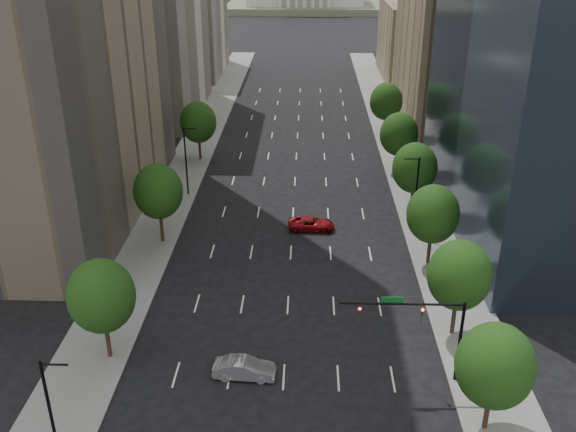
# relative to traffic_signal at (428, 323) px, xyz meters

# --- Properties ---
(sidewalk_left) EXTENTS (6.00, 200.00, 0.15)m
(sidewalk_left) POSITION_rel_traffic_signal_xyz_m (-26.03, 30.00, -5.10)
(sidewalk_left) COLOR slate
(sidewalk_left) RESTS_ON ground
(sidewalk_right) EXTENTS (6.00, 200.00, 0.15)m
(sidewalk_right) POSITION_rel_traffic_signal_xyz_m (4.97, 30.00, -5.10)
(sidewalk_right) COLOR slate
(sidewalk_right) RESTS_ON ground
(midrise_cream_left) EXTENTS (14.00, 30.00, 35.00)m
(midrise_cream_left) POSITION_rel_traffic_signal_xyz_m (-35.53, 73.00, 12.33)
(midrise_cream_left) COLOR beige
(midrise_cream_left) RESTS_ON ground
(filler_left) EXTENTS (14.00, 26.00, 18.00)m
(filler_left) POSITION_rel_traffic_signal_xyz_m (-35.53, 106.00, 3.83)
(filler_left) COLOR beige
(filler_left) RESTS_ON ground
(parking_tan_right) EXTENTS (14.00, 30.00, 30.00)m
(parking_tan_right) POSITION_rel_traffic_signal_xyz_m (14.47, 70.00, 9.83)
(parking_tan_right) COLOR #8C7759
(parking_tan_right) RESTS_ON ground
(filler_right) EXTENTS (14.00, 26.00, 16.00)m
(filler_right) POSITION_rel_traffic_signal_xyz_m (14.47, 103.00, 2.83)
(filler_right) COLOR #8C7759
(filler_right) RESTS_ON ground
(tree_right_0) EXTENTS (5.20, 5.20, 8.39)m
(tree_right_0) POSITION_rel_traffic_signal_xyz_m (3.47, -5.00, 0.22)
(tree_right_0) COLOR #382316
(tree_right_0) RESTS_ON ground
(tree_right_1) EXTENTS (5.20, 5.20, 8.75)m
(tree_right_1) POSITION_rel_traffic_signal_xyz_m (3.47, 6.00, 0.58)
(tree_right_1) COLOR #382316
(tree_right_1) RESTS_ON ground
(tree_right_2) EXTENTS (5.20, 5.20, 8.61)m
(tree_right_2) POSITION_rel_traffic_signal_xyz_m (3.47, 18.00, 0.43)
(tree_right_2) COLOR #382316
(tree_right_2) RESTS_ON ground
(tree_right_3) EXTENTS (5.20, 5.20, 8.89)m
(tree_right_3) POSITION_rel_traffic_signal_xyz_m (3.47, 30.00, 0.72)
(tree_right_3) COLOR #382316
(tree_right_3) RESTS_ON ground
(tree_right_4) EXTENTS (5.20, 5.20, 8.46)m
(tree_right_4) POSITION_rel_traffic_signal_xyz_m (3.47, 44.00, 0.29)
(tree_right_4) COLOR #382316
(tree_right_4) RESTS_ON ground
(tree_right_5) EXTENTS (5.20, 5.20, 8.75)m
(tree_right_5) POSITION_rel_traffic_signal_xyz_m (3.47, 60.00, 0.58)
(tree_right_5) COLOR #382316
(tree_right_5) RESTS_ON ground
(tree_left_0) EXTENTS (5.20, 5.20, 8.75)m
(tree_left_0) POSITION_rel_traffic_signal_xyz_m (-24.53, 2.00, 0.58)
(tree_left_0) COLOR #382316
(tree_left_0) RESTS_ON ground
(tree_left_1) EXTENTS (5.20, 5.20, 8.97)m
(tree_left_1) POSITION_rel_traffic_signal_xyz_m (-24.53, 22.00, 0.79)
(tree_left_1) COLOR #382316
(tree_left_1) RESTS_ON ground
(tree_left_2) EXTENTS (5.20, 5.20, 8.68)m
(tree_left_2) POSITION_rel_traffic_signal_xyz_m (-24.53, 48.00, 0.50)
(tree_left_2) COLOR #382316
(tree_left_2) RESTS_ON ground
(streetlight_rn) EXTENTS (1.70, 0.20, 9.00)m
(streetlight_rn) POSITION_rel_traffic_signal_xyz_m (2.91, 25.00, -0.33)
(streetlight_rn) COLOR black
(streetlight_rn) RESTS_ON ground
(streetlight_ls) EXTENTS (1.70, 0.20, 9.00)m
(streetlight_ls) POSITION_rel_traffic_signal_xyz_m (-23.96, -10.00, -0.33)
(streetlight_ls) COLOR black
(streetlight_ls) RESTS_ON ground
(streetlight_ln) EXTENTS (1.70, 0.20, 9.00)m
(streetlight_ln) POSITION_rel_traffic_signal_xyz_m (-23.96, 35.00, -0.33)
(streetlight_ln) COLOR black
(streetlight_ln) RESTS_ON ground
(traffic_signal) EXTENTS (9.12, 0.40, 7.38)m
(traffic_signal) POSITION_rel_traffic_signal_xyz_m (0.00, 0.00, 0.00)
(traffic_signal) COLOR black
(traffic_signal) RESTS_ON ground
(foothills) EXTENTS (720.00, 413.00, 263.00)m
(foothills) POSITION_rel_traffic_signal_xyz_m (24.14, 569.40, -42.95)
(foothills) COLOR olive
(foothills) RESTS_ON ground
(car_silver) EXTENTS (4.84, 1.93, 1.57)m
(car_silver) POSITION_rel_traffic_signal_xyz_m (-13.53, -0.05, -4.39)
(car_silver) COLOR gray
(car_silver) RESTS_ON ground
(car_red_far) EXTENTS (5.19, 2.40, 1.44)m
(car_red_far) POSITION_rel_traffic_signal_xyz_m (-8.38, 25.56, -4.45)
(car_red_far) COLOR maroon
(car_red_far) RESTS_ON ground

